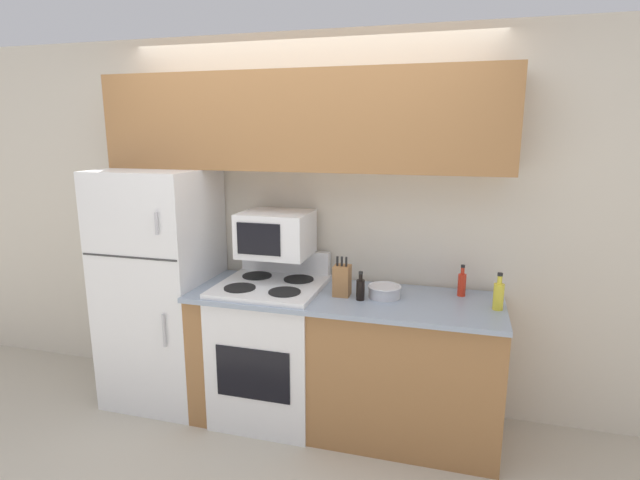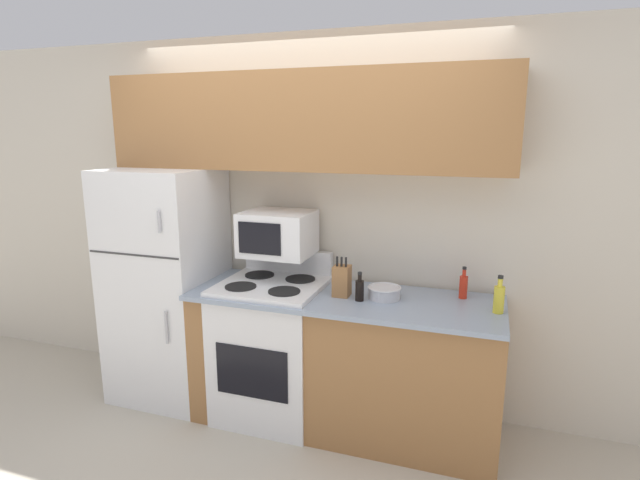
{
  "view_description": "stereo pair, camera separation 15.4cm",
  "coord_description": "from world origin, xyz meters",
  "px_view_note": "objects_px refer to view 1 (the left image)",
  "views": [
    {
      "loc": [
        1.03,
        -2.61,
        1.91
      ],
      "look_at": [
        0.21,
        0.29,
        1.25
      ],
      "focal_mm": 28.0,
      "sensor_mm": 36.0,
      "label": 1
    },
    {
      "loc": [
        1.17,
        -2.57,
        1.91
      ],
      "look_at": [
        0.21,
        0.29,
        1.25
      ],
      "focal_mm": 28.0,
      "sensor_mm": 36.0,
      "label": 2
    }
  ],
  "objects_px": {
    "bottle_hot_sauce": "(462,284)",
    "bottle_soy_sauce": "(360,289)",
    "knife_block": "(342,280)",
    "microwave": "(276,234)",
    "stove": "(272,348)",
    "bottle_cooking_spray": "(499,295)",
    "bowl": "(384,291)",
    "refrigerator": "(162,287)"
  },
  "relations": [
    {
      "from": "bottle_hot_sauce",
      "to": "bottle_cooking_spray",
      "type": "height_order",
      "value": "bottle_cooking_spray"
    },
    {
      "from": "bottle_hot_sauce",
      "to": "bowl",
      "type": "bearing_deg",
      "value": -160.68
    },
    {
      "from": "bottle_hot_sauce",
      "to": "bottle_soy_sauce",
      "type": "height_order",
      "value": "bottle_hot_sauce"
    },
    {
      "from": "stove",
      "to": "bottle_cooking_spray",
      "type": "xyz_separation_m",
      "value": [
        1.41,
        -0.01,
        0.51
      ]
    },
    {
      "from": "microwave",
      "to": "knife_block",
      "type": "height_order",
      "value": "microwave"
    },
    {
      "from": "refrigerator",
      "to": "bottle_cooking_spray",
      "type": "distance_m",
      "value": 2.25
    },
    {
      "from": "bottle_cooking_spray",
      "to": "bottle_soy_sauce",
      "type": "relative_size",
      "value": 1.22
    },
    {
      "from": "stove",
      "to": "bottle_cooking_spray",
      "type": "distance_m",
      "value": 1.5
    },
    {
      "from": "bowl",
      "to": "refrigerator",
      "type": "bearing_deg",
      "value": -179.85
    },
    {
      "from": "bottle_cooking_spray",
      "to": "knife_block",
      "type": "bearing_deg",
      "value": 179.89
    },
    {
      "from": "bottle_cooking_spray",
      "to": "refrigerator",
      "type": "bearing_deg",
      "value": 179.18
    },
    {
      "from": "microwave",
      "to": "bottle_hot_sauce",
      "type": "height_order",
      "value": "microwave"
    },
    {
      "from": "stove",
      "to": "refrigerator",
      "type": "bearing_deg",
      "value": 178.64
    },
    {
      "from": "stove",
      "to": "bottle_hot_sauce",
      "type": "distance_m",
      "value": 1.32
    },
    {
      "from": "stove",
      "to": "microwave",
      "type": "height_order",
      "value": "microwave"
    },
    {
      "from": "microwave",
      "to": "bottle_hot_sauce",
      "type": "xyz_separation_m",
      "value": [
        1.21,
        0.06,
        -0.26
      ]
    },
    {
      "from": "refrigerator",
      "to": "microwave",
      "type": "height_order",
      "value": "refrigerator"
    },
    {
      "from": "microwave",
      "to": "bottle_soy_sauce",
      "type": "xyz_separation_m",
      "value": [
        0.61,
        -0.19,
        -0.27
      ]
    },
    {
      "from": "bottle_soy_sauce",
      "to": "refrigerator",
      "type": "bearing_deg",
      "value": 176.65
    },
    {
      "from": "refrigerator",
      "to": "bottle_soy_sauce",
      "type": "distance_m",
      "value": 1.46
    },
    {
      "from": "knife_block",
      "to": "bottle_cooking_spray",
      "type": "height_order",
      "value": "knife_block"
    },
    {
      "from": "microwave",
      "to": "bottle_cooking_spray",
      "type": "xyz_separation_m",
      "value": [
        1.41,
        -0.13,
        -0.26
      ]
    },
    {
      "from": "bottle_cooking_spray",
      "to": "bottle_soy_sauce",
      "type": "distance_m",
      "value": 0.8
    },
    {
      "from": "refrigerator",
      "to": "knife_block",
      "type": "bearing_deg",
      "value": -1.32
    },
    {
      "from": "knife_block",
      "to": "bottle_soy_sauce",
      "type": "relative_size",
      "value": 1.41
    },
    {
      "from": "knife_block",
      "to": "bottle_hot_sauce",
      "type": "relative_size",
      "value": 1.27
    },
    {
      "from": "knife_block",
      "to": "bottle_hot_sauce",
      "type": "xyz_separation_m",
      "value": [
        0.72,
        0.2,
        -0.02
      ]
    },
    {
      "from": "bowl",
      "to": "bottle_hot_sauce",
      "type": "bearing_deg",
      "value": 19.32
    },
    {
      "from": "knife_block",
      "to": "bottle_soy_sauce",
      "type": "bearing_deg",
      "value": -22.9
    },
    {
      "from": "microwave",
      "to": "bowl",
      "type": "xyz_separation_m",
      "value": [
        0.75,
        -0.1,
        -0.3
      ]
    },
    {
      "from": "microwave",
      "to": "bottle_hot_sauce",
      "type": "relative_size",
      "value": 2.28
    },
    {
      "from": "knife_block",
      "to": "microwave",
      "type": "bearing_deg",
      "value": 164.89
    },
    {
      "from": "stove",
      "to": "microwave",
      "type": "xyz_separation_m",
      "value": [
        -0.0,
        0.12,
        0.76
      ]
    },
    {
      "from": "microwave",
      "to": "bottle_soy_sauce",
      "type": "relative_size",
      "value": 2.53
    },
    {
      "from": "stove",
      "to": "bottle_cooking_spray",
      "type": "relative_size",
      "value": 4.96
    },
    {
      "from": "refrigerator",
      "to": "bottle_cooking_spray",
      "type": "height_order",
      "value": "refrigerator"
    },
    {
      "from": "bottle_hot_sauce",
      "to": "bottle_cooking_spray",
      "type": "relative_size",
      "value": 0.91
    },
    {
      "from": "knife_block",
      "to": "bottle_soy_sauce",
      "type": "distance_m",
      "value": 0.14
    },
    {
      "from": "refrigerator",
      "to": "bottle_soy_sauce",
      "type": "bearing_deg",
      "value": -3.35
    },
    {
      "from": "knife_block",
      "to": "stove",
      "type": "bearing_deg",
      "value": 178.75
    },
    {
      "from": "bottle_hot_sauce",
      "to": "refrigerator",
      "type": "bearing_deg",
      "value": -175.37
    },
    {
      "from": "knife_block",
      "to": "bottle_hot_sauce",
      "type": "height_order",
      "value": "knife_block"
    }
  ]
}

